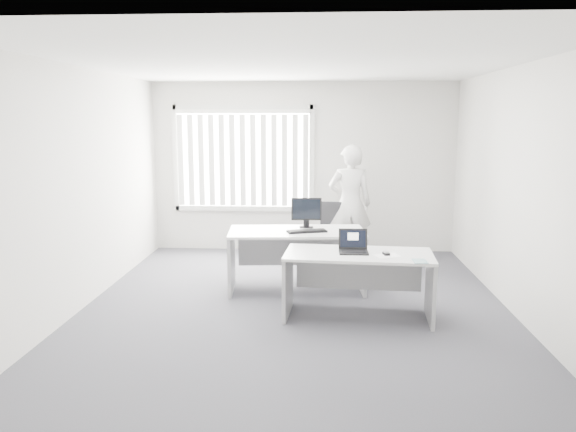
# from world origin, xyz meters

# --- Properties ---
(ground) EXTENTS (6.00, 6.00, 0.00)m
(ground) POSITION_xyz_m (0.00, 0.00, 0.00)
(ground) COLOR #48484F
(ground) RESTS_ON ground
(wall_back) EXTENTS (5.00, 0.02, 2.80)m
(wall_back) POSITION_xyz_m (0.00, 3.00, 1.40)
(wall_back) COLOR beige
(wall_back) RESTS_ON ground
(wall_front) EXTENTS (5.00, 0.02, 2.80)m
(wall_front) POSITION_xyz_m (0.00, -3.00, 1.40)
(wall_front) COLOR beige
(wall_front) RESTS_ON ground
(wall_left) EXTENTS (0.02, 6.00, 2.80)m
(wall_left) POSITION_xyz_m (-2.50, 0.00, 1.40)
(wall_left) COLOR beige
(wall_left) RESTS_ON ground
(wall_right) EXTENTS (0.02, 6.00, 2.80)m
(wall_right) POSITION_xyz_m (2.50, 0.00, 1.40)
(wall_right) COLOR beige
(wall_right) RESTS_ON ground
(ceiling) EXTENTS (5.00, 6.00, 0.02)m
(ceiling) POSITION_xyz_m (0.00, 0.00, 2.80)
(ceiling) COLOR silver
(ceiling) RESTS_ON wall_back
(window) EXTENTS (2.32, 0.06, 1.76)m
(window) POSITION_xyz_m (-1.00, 2.96, 1.55)
(window) COLOR silver
(window) RESTS_ON wall_back
(blinds) EXTENTS (2.20, 0.10, 1.50)m
(blinds) POSITION_xyz_m (-1.00, 2.90, 1.52)
(blinds) COLOR white
(blinds) RESTS_ON wall_back
(desk_near) EXTENTS (1.67, 0.88, 0.74)m
(desk_near) POSITION_xyz_m (0.71, -0.25, 0.53)
(desk_near) COLOR silver
(desk_near) RESTS_ON ground
(desk_far) EXTENTS (1.79, 0.94, 0.79)m
(desk_far) POSITION_xyz_m (-0.01, 0.73, 0.57)
(desk_far) COLOR silver
(desk_far) RESTS_ON ground
(office_chair) EXTENTS (0.61, 0.61, 0.94)m
(office_chair) POSITION_xyz_m (0.46, 2.11, 0.29)
(office_chair) COLOR black
(office_chair) RESTS_ON ground
(person) EXTENTS (0.69, 0.47, 1.82)m
(person) POSITION_xyz_m (0.74, 2.26, 0.91)
(person) COLOR silver
(person) RESTS_ON ground
(laptop) EXTENTS (0.32, 0.29, 0.25)m
(laptop) POSITION_xyz_m (0.66, -0.26, 0.87)
(laptop) COLOR black
(laptop) RESTS_ON desk_near
(paper_sheet) EXTENTS (0.32, 0.27, 0.00)m
(paper_sheet) POSITION_xyz_m (1.01, -0.35, 0.74)
(paper_sheet) COLOR white
(paper_sheet) RESTS_ON desk_near
(mouse) EXTENTS (0.08, 0.11, 0.04)m
(mouse) POSITION_xyz_m (1.01, -0.32, 0.76)
(mouse) COLOR #AAAAAD
(mouse) RESTS_ON paper_sheet
(booklet) EXTENTS (0.15, 0.20, 0.01)m
(booklet) POSITION_xyz_m (1.33, -0.60, 0.75)
(booklet) COLOR silver
(booklet) RESTS_ON desk_near
(keyboard) EXTENTS (0.52, 0.30, 0.02)m
(keyboard) POSITION_xyz_m (0.12, 0.63, 0.80)
(keyboard) COLOR black
(keyboard) RESTS_ON desk_far
(monitor) EXTENTS (0.40, 0.14, 0.40)m
(monitor) POSITION_xyz_m (0.10, 0.94, 0.99)
(monitor) COLOR black
(monitor) RESTS_ON desk_far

